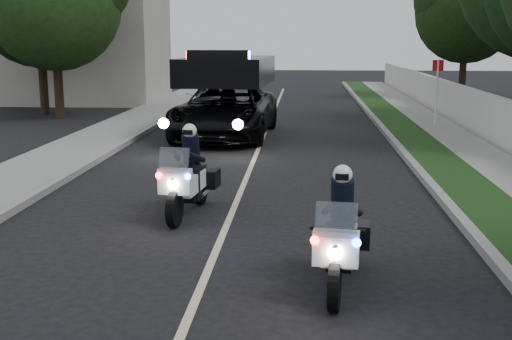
{
  "coord_description": "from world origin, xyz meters",
  "views": [
    {
      "loc": [
        1.31,
        -6.97,
        3.22
      ],
      "look_at": [
        0.52,
        3.94,
        1.0
      ],
      "focal_mm": 45.87,
      "sensor_mm": 36.0,
      "label": 1
    }
  ],
  "objects": [
    {
      "name": "ground",
      "position": [
        0.0,
        0.0,
        0.0
      ],
      "size": [
        120.0,
        120.0,
        0.0
      ],
      "primitive_type": "plane",
      "color": "black",
      "rests_on": "ground"
    },
    {
      "name": "curb_right",
      "position": [
        4.1,
        10.0,
        0.07
      ],
      "size": [
        0.2,
        60.0,
        0.15
      ],
      "primitive_type": "cube",
      "color": "gray",
      "rests_on": "ground"
    },
    {
      "name": "grass_verge",
      "position": [
        4.8,
        10.0,
        0.08
      ],
      "size": [
        1.2,
        60.0,
        0.16
      ],
      "primitive_type": "cube",
      "color": "#193814",
      "rests_on": "ground"
    },
    {
      "name": "sidewalk_right",
      "position": [
        6.1,
        10.0,
        0.08
      ],
      "size": [
        1.4,
        60.0,
        0.16
      ],
      "primitive_type": "cube",
      "color": "gray",
      "rests_on": "ground"
    },
    {
      "name": "curb_left",
      "position": [
        -4.1,
        10.0,
        0.07
      ],
      "size": [
        0.2,
        60.0,
        0.15
      ],
      "primitive_type": "cube",
      "color": "gray",
      "rests_on": "ground"
    },
    {
      "name": "sidewalk_left",
      "position": [
        -5.2,
        10.0,
        0.08
      ],
      "size": [
        2.0,
        60.0,
        0.16
      ],
      "primitive_type": "cube",
      "color": "gray",
      "rests_on": "ground"
    },
    {
      "name": "building_far",
      "position": [
        -10.0,
        26.0,
        3.5
      ],
      "size": [
        8.0,
        6.0,
        7.0
      ],
      "primitive_type": "cube",
      "color": "#A8A396",
      "rests_on": "ground"
    },
    {
      "name": "lane_marking",
      "position": [
        0.0,
        10.0,
        0.0
      ],
      "size": [
        0.12,
        50.0,
        0.01
      ],
      "primitive_type": "cube",
      "color": "#BFB78C",
      "rests_on": "ground"
    },
    {
      "name": "police_moto_left",
      "position": [
        -0.78,
        4.63,
        0.0
      ],
      "size": [
        0.92,
        2.05,
        1.68
      ],
      "primitive_type": null,
      "rotation": [
        0.0,
        0.0,
        -0.12
      ],
      "color": "white",
      "rests_on": "ground"
    },
    {
      "name": "police_moto_right",
      "position": [
        1.81,
        1.25,
        0.0
      ],
      "size": [
        0.9,
        1.96,
        1.61
      ],
      "primitive_type": null,
      "rotation": [
        0.0,
        0.0,
        -0.13
      ],
      "color": "silver",
      "rests_on": "ground"
    },
    {
      "name": "police_suv",
      "position": [
        -1.24,
        14.24,
        0.0
      ],
      "size": [
        3.24,
        6.43,
        3.05
      ],
      "primitive_type": "imported",
      "rotation": [
        0.0,
        0.0,
        -0.05
      ],
      "color": "black",
      "rests_on": "ground"
    },
    {
      "name": "bicycle",
      "position": [
        -2.96,
        20.39,
        0.0
      ],
      "size": [
        0.67,
        1.58,
        0.8
      ],
      "primitive_type": "imported",
      "rotation": [
        0.0,
        0.0,
        0.09
      ],
      "color": "black",
      "rests_on": "ground"
    },
    {
      "name": "cyclist",
      "position": [
        -2.96,
        20.39,
        0.0
      ],
      "size": [
        0.67,
        0.46,
        1.8
      ],
      "primitive_type": "imported",
      "rotation": [
        0.0,
        0.0,
        3.19
      ],
      "color": "black",
      "rests_on": "ground"
    },
    {
      "name": "sign_post",
      "position": [
        6.0,
        16.61,
        0.0
      ],
      "size": [
        0.41,
        0.41,
        2.54
      ],
      "primitive_type": null,
      "rotation": [
        0.0,
        0.0,
        0.02
      ],
      "color": "#A3160B",
      "rests_on": "ground"
    },
    {
      "name": "tree_right_e",
      "position": [
        9.6,
        28.27,
        0.0
      ],
      "size": [
        5.85,
        5.85,
        8.76
      ],
      "primitive_type": null,
      "rotation": [
        0.0,
        0.0,
        0.12
      ],
      "color": "#1A3410",
      "rests_on": "ground"
    },
    {
      "name": "tree_left_near",
      "position": [
        -8.55,
        18.8,
        0.0
      ],
      "size": [
        5.77,
        5.77,
        8.8
      ],
      "primitive_type": null,
      "rotation": [
        0.0,
        0.0,
        0.1
      ],
      "color": "#1E4115",
      "rests_on": "ground"
    },
    {
      "name": "tree_left_far",
      "position": [
        -9.78,
        20.31,
        0.0
      ],
      "size": [
        5.83,
        5.83,
        9.15
      ],
      "primitive_type": null,
      "rotation": [
        0.0,
        0.0,
        0.06
      ],
      "color": "black",
      "rests_on": "ground"
    }
  ]
}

